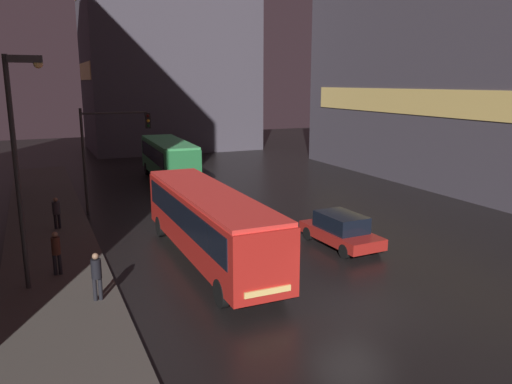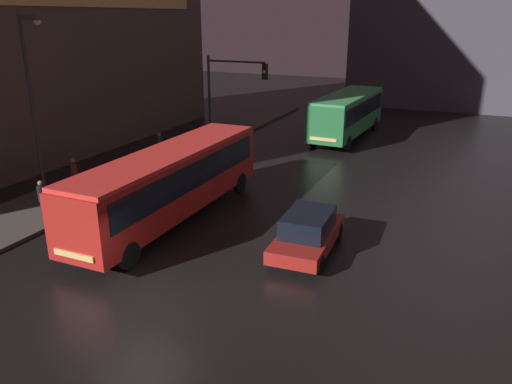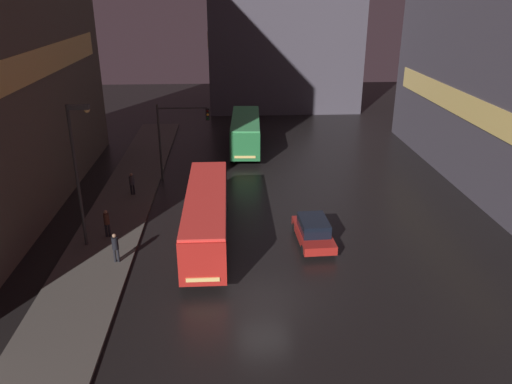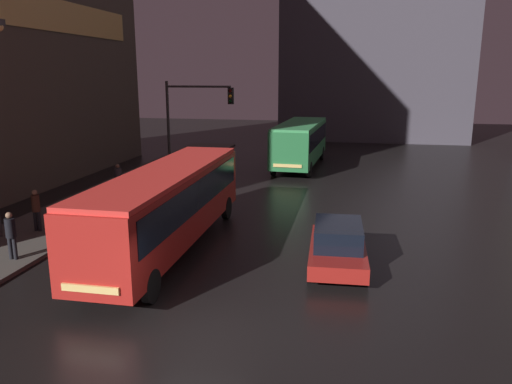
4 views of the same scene
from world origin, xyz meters
TOP-DOWN VIEW (x-y plane):
  - ground_plane at (0.00, 0.00)m, footprint 120.00×120.00m
  - sidewalk_left at (-9.00, 10.00)m, footprint 4.00×48.00m
  - building_right_block at (20.64, 15.98)m, footprint 10.07×27.78m
  - building_far_backdrop at (5.36, 43.94)m, footprint 18.07×12.00m
  - bus_near at (-2.92, 6.24)m, footprint 2.41×11.61m
  - bus_far at (0.03, 24.24)m, footprint 3.02×9.95m
  - car_taxi at (3.32, 5.68)m, footprint 2.05×4.41m
  - pedestrian_near at (-7.77, 3.82)m, footprint 0.41×0.41m
  - pedestrian_mid at (-8.57, 13.57)m, footprint 0.42×0.42m
  - pedestrian_far at (-8.90, 6.90)m, footprint 0.42×0.42m
  - traffic_light_main at (-5.40, 16.62)m, footprint 3.95×0.35m
  - street_lamp_sidewalk at (-9.73, 5.97)m, footprint 1.25×0.36m

SIDE VIEW (x-z plane):
  - ground_plane at x=0.00m, z-range 0.00..0.00m
  - sidewalk_left at x=-9.00m, z-range 0.00..0.15m
  - car_taxi at x=3.32m, z-range 0.01..1.55m
  - pedestrian_mid at x=-8.57m, z-range 0.30..1.93m
  - pedestrian_near at x=-7.77m, z-range 0.29..1.99m
  - pedestrian_far at x=-8.90m, z-range 0.28..2.02m
  - bus_near at x=-2.92m, z-range 0.36..3.43m
  - bus_far at x=0.03m, z-range 0.37..3.49m
  - traffic_light_main at x=-5.40m, z-range 1.13..7.19m
  - street_lamp_sidewalk at x=-9.73m, z-range 1.42..9.66m
  - building_right_block at x=20.64m, z-range 0.00..15.74m
  - building_far_backdrop at x=5.36m, z-range 0.00..26.81m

